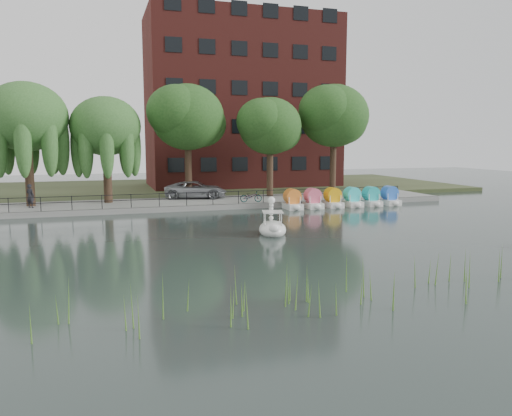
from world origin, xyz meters
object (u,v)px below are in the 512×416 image
pedestrian (30,194)px  bicycle (251,196)px  minivan (196,188)px  swan_boat (272,226)px

pedestrian → bicycle: bearing=-148.6°
minivan → swan_boat: size_ratio=2.20×
minivan → swan_boat: bearing=-161.4°
minivan → swan_boat: 15.41m
minivan → swan_boat: (1.44, -15.33, -0.78)m
swan_boat → pedestrian: bearing=152.1°
bicycle → pedestrian: size_ratio=0.87×
bicycle → minivan: bearing=50.5°
bicycle → swan_boat: size_ratio=0.64×
pedestrian → swan_boat: bearing=173.8°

